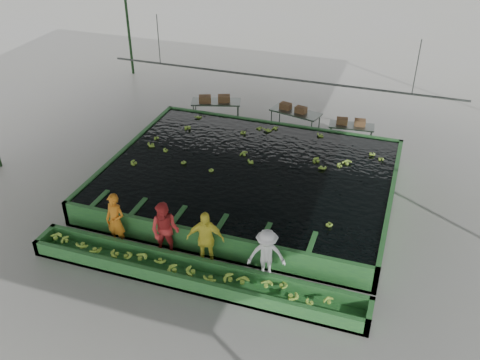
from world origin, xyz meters
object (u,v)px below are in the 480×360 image
(flotation_tank, at_px, (249,179))
(packing_table_mid, at_px, (295,122))
(worker_b, at_px, (165,231))
(worker_d, at_px, (266,255))
(box_stack_left, at_px, (215,102))
(box_stack_right, at_px, (351,125))
(packing_table_left, at_px, (216,111))
(packing_table_right, at_px, (351,134))
(worker_c, at_px, (205,239))
(worker_a, at_px, (116,221))
(box_stack_mid, at_px, (293,111))
(sorting_trough, at_px, (193,275))

(flotation_tank, distance_m, packing_table_mid, 5.10)
(worker_b, height_order, worker_d, worker_b)
(worker_d, height_order, box_stack_left, worker_d)
(flotation_tank, distance_m, worker_d, 4.72)
(packing_table_mid, distance_m, box_stack_right, 2.43)
(packing_table_left, relative_size, packing_table_right, 1.18)
(flotation_tank, xyz_separation_m, box_stack_left, (-3.20, 4.88, 0.53))
(worker_d, distance_m, box_stack_left, 10.51)
(packing_table_left, distance_m, box_stack_left, 0.50)
(packing_table_right, relative_size, box_stack_left, 1.34)
(packing_table_mid, bearing_deg, worker_c, -92.23)
(flotation_tank, xyz_separation_m, worker_a, (-2.86, -4.30, 0.46))
(flotation_tank, xyz_separation_m, packing_table_mid, (0.44, 5.08, 0.04))
(packing_table_right, bearing_deg, box_stack_mid, 173.15)
(worker_d, relative_size, box_stack_left, 1.23)
(packing_table_mid, distance_m, packing_table_right, 2.46)
(worker_a, bearing_deg, packing_table_mid, 78.39)
(flotation_tank, height_order, packing_table_left, packing_table_left)
(worker_d, distance_m, box_stack_right, 9.20)
(box_stack_mid, bearing_deg, worker_a, -108.66)
(worker_c, bearing_deg, box_stack_left, 95.21)
(worker_c, distance_m, box_stack_mid, 9.41)
(worker_c, height_order, packing_table_right, worker_c)
(worker_b, bearing_deg, box_stack_mid, 75.54)
(packing_table_right, bearing_deg, box_stack_right, 133.51)
(flotation_tank, xyz_separation_m, worker_d, (1.91, -4.30, 0.39))
(packing_table_left, bearing_deg, worker_d, -61.29)
(flotation_tank, bearing_deg, box_stack_right, 59.74)
(worker_c, distance_m, worker_d, 1.84)
(sorting_trough, distance_m, worker_b, 1.60)
(worker_a, bearing_deg, worker_b, 7.76)
(box_stack_left, bearing_deg, packing_table_right, -0.75)
(box_stack_left, xyz_separation_m, box_stack_mid, (3.51, 0.23, -0.01))
(worker_d, xyz_separation_m, packing_table_mid, (-1.47, 9.38, -0.35))
(worker_a, distance_m, packing_table_mid, 9.95)
(worker_a, distance_m, packing_table_right, 10.77)
(flotation_tank, xyz_separation_m, box_stack_right, (2.83, 4.85, 0.38))
(packing_table_left, bearing_deg, packing_table_mid, 1.79)
(worker_a, xyz_separation_m, box_stack_right, (5.69, 9.15, -0.08))
(flotation_tank, relative_size, sorting_trough, 1.00)
(packing_table_left, bearing_deg, flotation_tank, -57.50)
(flotation_tank, bearing_deg, packing_table_right, 59.00)
(packing_table_mid, relative_size, box_stack_left, 1.57)
(box_stack_right, bearing_deg, box_stack_mid, 174.24)
(worker_a, bearing_deg, worker_c, 7.76)
(worker_a, relative_size, packing_table_right, 1.00)
(worker_c, relative_size, box_stack_left, 1.37)
(worker_d, bearing_deg, box_stack_mid, 82.84)
(sorting_trough, relative_size, worker_c, 5.34)
(sorting_trough, relative_size, box_stack_mid, 8.31)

